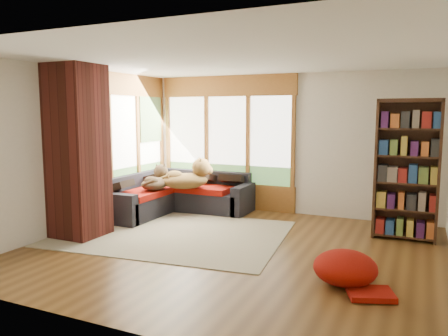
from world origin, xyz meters
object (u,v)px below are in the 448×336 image
Objects in this scene: bookshelf at (407,170)px; pouf at (345,267)px; sectional_sofa at (174,196)px; area_rug at (174,233)px; dog_tan at (189,173)px; brick_chimney at (78,152)px; dog_brindle at (156,176)px.

bookshelf is 2.35m from pouf.
pouf is (-0.51, -2.14, -0.84)m from bookshelf.
area_rug is (0.81, -1.37, -0.30)m from sectional_sofa.
sectional_sofa is at bearing 126.59° from dog_tan.
brick_chimney is 0.77× the size of area_rug.
pouf is at bearing -19.03° from area_rug.
bookshelf is 4.23m from dog_brindle.
area_rug is 1.53m from dog_tan.
bookshelf is 2.99× the size of pouf.
brick_chimney is 2.16m from dog_tan.
sectional_sofa is at bearing 146.97° from pouf.
brick_chimney is 1.18× the size of sectional_sofa.
dog_tan reaches higher than dog_brindle.
pouf is 0.95× the size of dog_brindle.
brick_chimney is at bearing 176.00° from pouf.
sectional_sofa is (0.45, 2.05, -1.00)m from brick_chimney.
dog_tan is at bearing 145.40° from pouf.
pouf is at bearing -123.12° from dog_brindle.
area_rug is 3.36× the size of dog_tan.
dog_tan is (0.39, -0.12, 0.48)m from sectional_sofa.
brick_chimney is 1.74m from dog_brindle.
sectional_sofa is 0.63m from dog_tan.
area_rug is at bearing -61.68° from sectional_sofa.
pouf is 3.93m from dog_tan.
dog_tan is at bearing -63.99° from dog_brindle.
dog_brindle is (0.33, 1.61, -0.57)m from brick_chimney.
brick_chimney is 1.92m from area_rug.
bookshelf reaches higher than sectional_sofa.
dog_brindle is at bearing -106.65° from sectional_sofa.
dog_tan is 0.59m from dog_brindle.
bookshelf is (4.09, -0.19, 0.74)m from sectional_sofa.
dog_tan is at bearing 66.58° from brick_chimney.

